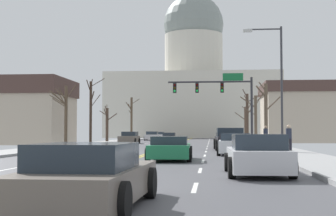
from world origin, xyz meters
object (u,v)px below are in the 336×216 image
at_px(sedan_near_04, 258,156).
at_px(pedestrian_00, 266,136).
at_px(sedan_oncoming_01, 169,137).
at_px(sedan_oncoming_03, 159,136).
at_px(sedan_near_05, 89,177).
at_px(signal_gantry, 221,93).
at_px(street_lamp_right, 276,77).
at_px(sedan_near_02, 235,144).
at_px(sedan_oncoming_02, 152,136).
at_px(sedan_near_00, 226,140).
at_px(sedan_oncoming_00, 129,138).
at_px(sedan_near_03, 170,149).
at_px(pedestrian_01, 289,137).
at_px(pickup_truck_near_01, 230,140).

bearing_deg(sedan_near_04, pedestrian_00, 83.10).
xyz_separation_m(sedan_oncoming_01, sedan_oncoming_03, (-3.73, 21.76, 0.01)).
bearing_deg(sedan_oncoming_03, sedan_near_05, -84.66).
height_order(signal_gantry, street_lamp_right, street_lamp_right).
height_order(sedan_near_02, sedan_oncoming_02, sedan_oncoming_02).
bearing_deg(sedan_near_02, sedan_near_05, -100.05).
relative_size(sedan_near_00, sedan_oncoming_00, 1.02).
relative_size(sedan_near_02, sedan_near_03, 0.98).
bearing_deg(pedestrian_00, sedan_near_00, 116.64).
distance_m(sedan_near_02, sedan_near_04, 13.11).
bearing_deg(sedan_near_05, pedestrian_01, 71.94).
xyz_separation_m(sedan_oncoming_02, pedestrian_00, (12.89, -35.41, 0.44)).
bearing_deg(pedestrian_01, sedan_near_05, -108.06).
distance_m(sedan_near_00, sedan_oncoming_02, 31.46).
bearing_deg(sedan_near_00, pedestrian_01, -74.80).
distance_m(pickup_truck_near_01, sedan_near_05, 27.75).
bearing_deg(sedan_near_00, sedan_near_05, -95.77).
height_order(signal_gantry, sedan_oncoming_00, signal_gantry).
bearing_deg(signal_gantry, pedestrian_01, -76.86).
distance_m(sedan_oncoming_01, pedestrian_01, 33.78).
relative_size(sedan_near_03, sedan_oncoming_01, 0.96).
distance_m(sedan_near_02, pedestrian_00, 8.12).
height_order(street_lamp_right, pedestrian_00, street_lamp_right).
relative_size(pickup_truck_near_01, sedan_oncoming_01, 1.22).
xyz_separation_m(signal_gantry, sedan_oncoming_00, (-9.90, 7.30, -4.32)).
bearing_deg(sedan_near_04, sedan_oncoming_03, 98.94).
bearing_deg(pickup_truck_near_01, sedan_near_05, -97.39).
height_order(sedan_near_00, sedan_near_04, sedan_near_04).
height_order(street_lamp_right, sedan_oncoming_00, street_lamp_right).
height_order(signal_gantry, sedan_oncoming_01, signal_gantry).
bearing_deg(sedan_near_02, sedan_near_03, -120.64).
bearing_deg(sedan_oncoming_02, pedestrian_01, -72.33).
xyz_separation_m(sedan_near_05, sedan_oncoming_03, (-6.99, 74.84, 0.01)).
height_order(pickup_truck_near_01, sedan_near_03, pickup_truck_near_01).
distance_m(signal_gantry, sedan_near_00, 5.53).
xyz_separation_m(sedan_oncoming_01, pedestrian_00, (9.45, -25.27, 0.50)).
distance_m(sedan_near_05, sedan_oncoming_01, 53.17).
distance_m(sedan_near_05, sedan_oncoming_00, 44.63).
xyz_separation_m(sedan_near_02, sedan_near_04, (0.11, -13.11, 0.00)).
height_order(street_lamp_right, sedan_near_04, street_lamp_right).
bearing_deg(pedestrian_01, street_lamp_right, 131.36).
bearing_deg(sedan_near_00, sedan_oncoming_03, 104.05).
height_order(sedan_near_02, sedan_oncoming_01, sedan_near_02).
xyz_separation_m(street_lamp_right, sedan_near_05, (-6.18, -21.53, -4.18)).
bearing_deg(street_lamp_right, pickup_truck_near_01, 113.53).
bearing_deg(sedan_oncoming_00, street_lamp_right, -60.03).
height_order(sedan_near_02, sedan_near_04, sedan_near_04).
distance_m(sedan_near_02, pedestrian_01, 3.33).
xyz_separation_m(pickup_truck_near_01, sedan_oncoming_02, (-10.28, 35.69, -0.12)).
distance_m(signal_gantry, pedestrian_00, 10.29).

